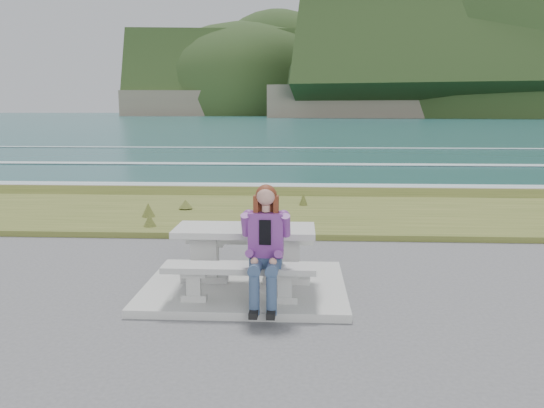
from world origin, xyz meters
name	(u,v)px	position (x,y,z in m)	size (l,w,h in m)	color
concrete_slab	(245,286)	(0.00, 0.00, 0.05)	(2.60, 2.10, 0.10)	#9B9C97
picnic_table	(245,240)	(0.00, 0.00, 0.68)	(1.80, 0.75, 0.75)	#9B9C97
bench_landward	(239,273)	(0.00, -0.70, 0.45)	(1.80, 0.35, 0.45)	#9B9C97
bench_seaward	(250,244)	(0.00, 0.70, 0.45)	(1.80, 0.35, 0.45)	#9B9C97
grass_verge	(268,216)	(0.00, 5.00, 0.00)	(160.00, 4.50, 0.22)	#3A4A1B
shore_drop	(275,195)	(0.00, 7.90, 0.00)	(160.00, 0.80, 2.20)	#706054
ocean	(288,179)	(0.00, 25.09, -1.74)	(1600.00, 1600.00, 0.09)	#1B4C4E
seated_woman	(265,263)	(0.32, -0.83, 0.62)	(0.41, 0.70, 1.40)	navy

